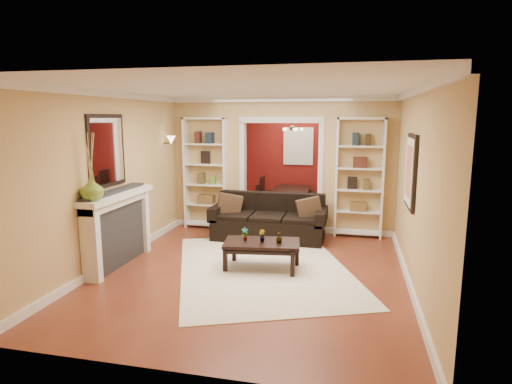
% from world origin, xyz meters
% --- Properties ---
extents(floor, '(8.00, 8.00, 0.00)m').
position_xyz_m(floor, '(0.00, 0.00, 0.00)').
color(floor, brown).
rests_on(floor, ground).
extents(ceiling, '(8.00, 8.00, 0.00)m').
position_xyz_m(ceiling, '(0.00, 0.00, 2.70)').
color(ceiling, white).
rests_on(ceiling, ground).
extents(wall_back, '(8.00, 0.00, 8.00)m').
position_xyz_m(wall_back, '(0.00, 4.00, 1.35)').
color(wall_back, tan).
rests_on(wall_back, ground).
extents(wall_front, '(8.00, 0.00, 8.00)m').
position_xyz_m(wall_front, '(0.00, -4.00, 1.35)').
color(wall_front, tan).
rests_on(wall_front, ground).
extents(wall_left, '(0.00, 8.00, 8.00)m').
position_xyz_m(wall_left, '(-2.25, 0.00, 1.35)').
color(wall_left, tan).
rests_on(wall_left, ground).
extents(wall_right, '(0.00, 8.00, 8.00)m').
position_xyz_m(wall_right, '(2.25, 0.00, 1.35)').
color(wall_right, tan).
rests_on(wall_right, ground).
extents(partition_wall, '(4.50, 0.15, 2.70)m').
position_xyz_m(partition_wall, '(0.00, 1.20, 1.35)').
color(partition_wall, tan).
rests_on(partition_wall, floor).
extents(red_back_panel, '(4.44, 0.04, 2.64)m').
position_xyz_m(red_back_panel, '(0.00, 3.97, 1.32)').
color(red_back_panel, maroon).
rests_on(red_back_panel, floor).
extents(dining_window, '(0.78, 0.03, 0.98)m').
position_xyz_m(dining_window, '(0.00, 3.93, 1.55)').
color(dining_window, '#8CA5CC').
rests_on(dining_window, wall_back).
extents(area_rug, '(3.62, 4.18, 0.01)m').
position_xyz_m(area_rug, '(0.12, -1.13, 0.01)').
color(area_rug, white).
rests_on(area_rug, floor).
extents(sofa, '(2.17, 0.94, 0.85)m').
position_xyz_m(sofa, '(-0.11, 0.45, 0.42)').
color(sofa, black).
rests_on(sofa, floor).
extents(pillow_left, '(0.47, 0.30, 0.46)m').
position_xyz_m(pillow_left, '(-0.88, 0.43, 0.64)').
color(pillow_left, brown).
rests_on(pillow_left, sofa).
extents(pillow_right, '(0.45, 0.24, 0.44)m').
position_xyz_m(pillow_right, '(0.66, 0.43, 0.63)').
color(pillow_right, brown).
rests_on(pillow_right, sofa).
extents(coffee_table, '(1.21, 0.76, 0.43)m').
position_xyz_m(coffee_table, '(0.11, -1.17, 0.22)').
color(coffee_table, black).
rests_on(coffee_table, floor).
extents(plant_left, '(0.13, 0.11, 0.20)m').
position_xyz_m(plant_left, '(-0.16, -1.17, 0.53)').
color(plant_left, '#336626').
rests_on(plant_left, coffee_table).
extents(plant_center, '(0.13, 0.13, 0.18)m').
position_xyz_m(plant_center, '(0.11, -1.17, 0.52)').
color(plant_center, '#336626').
rests_on(plant_center, coffee_table).
extents(plant_right, '(0.12, 0.12, 0.17)m').
position_xyz_m(plant_right, '(0.38, -1.17, 0.52)').
color(plant_right, '#336626').
rests_on(plant_right, coffee_table).
extents(bookshelf_left, '(0.90, 0.30, 2.30)m').
position_xyz_m(bookshelf_left, '(-1.55, 1.03, 1.15)').
color(bookshelf_left, white).
rests_on(bookshelf_left, floor).
extents(bookshelf_right, '(0.90, 0.30, 2.30)m').
position_xyz_m(bookshelf_right, '(1.55, 1.03, 1.15)').
color(bookshelf_right, white).
rests_on(bookshelf_right, floor).
extents(fireplace, '(0.32, 1.70, 1.16)m').
position_xyz_m(fireplace, '(-2.09, -1.50, 0.58)').
color(fireplace, white).
rests_on(fireplace, floor).
extents(vase, '(0.36, 0.36, 0.33)m').
position_xyz_m(vase, '(-2.09, -2.14, 1.33)').
color(vase, olive).
rests_on(vase, fireplace).
extents(mirror, '(0.03, 0.95, 1.10)m').
position_xyz_m(mirror, '(-2.23, -1.50, 1.80)').
color(mirror, silver).
rests_on(mirror, wall_left).
extents(wall_sconce, '(0.18, 0.18, 0.22)m').
position_xyz_m(wall_sconce, '(-2.15, 0.55, 1.83)').
color(wall_sconce, '#FFE0A5').
rests_on(wall_sconce, wall_left).
extents(framed_art, '(0.04, 0.85, 1.05)m').
position_xyz_m(framed_art, '(2.21, -1.00, 1.55)').
color(framed_art, black).
rests_on(framed_art, wall_right).
extents(dining_table, '(1.63, 0.91, 0.57)m').
position_xyz_m(dining_table, '(-0.00, 2.78, 0.29)').
color(dining_table, black).
rests_on(dining_table, floor).
extents(dining_chair_nw, '(0.41, 0.41, 0.76)m').
position_xyz_m(dining_chair_nw, '(-0.55, 2.48, 0.38)').
color(dining_chair_nw, black).
rests_on(dining_chair_nw, floor).
extents(dining_chair_ne, '(0.51, 0.51, 0.81)m').
position_xyz_m(dining_chair_ne, '(0.55, 2.48, 0.41)').
color(dining_chair_ne, black).
rests_on(dining_chair_ne, floor).
extents(dining_chair_sw, '(0.53, 0.53, 0.86)m').
position_xyz_m(dining_chair_sw, '(-0.55, 3.08, 0.43)').
color(dining_chair_sw, black).
rests_on(dining_chair_sw, floor).
extents(dining_chair_se, '(0.53, 0.53, 0.92)m').
position_xyz_m(dining_chair_se, '(0.55, 3.08, 0.46)').
color(dining_chair_se, black).
rests_on(dining_chair_se, floor).
extents(chandelier, '(0.50, 0.50, 0.30)m').
position_xyz_m(chandelier, '(0.00, 2.70, 2.02)').
color(chandelier, '#3D301B').
rests_on(chandelier, ceiling).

